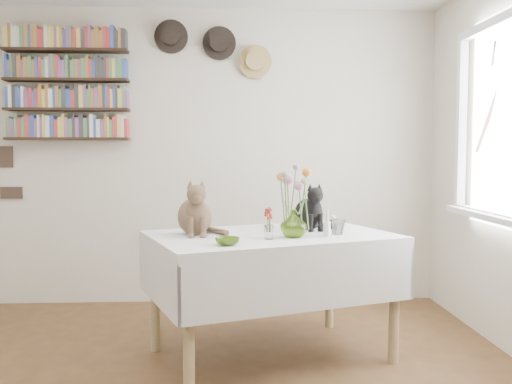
{
  "coord_description": "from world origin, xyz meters",
  "views": [
    {
      "loc": [
        0.21,
        -2.64,
        1.29
      ],
      "look_at": [
        0.38,
        0.78,
        1.05
      ],
      "focal_mm": 40.0,
      "sensor_mm": 36.0,
      "label": 1
    }
  ],
  "objects": [
    {
      "name": "candlestick",
      "position": [
        0.81,
        0.75,
        0.83
      ],
      "size": [
        0.04,
        0.04,
        0.16
      ],
      "color": "white",
      "rests_on": "dining_table"
    },
    {
      "name": "wall_art_plaques",
      "position": [
        -1.63,
        2.23,
        1.12
      ],
      "size": [
        0.21,
        0.02,
        0.44
      ],
      "color": "#38281E",
      "rests_on": "room"
    },
    {
      "name": "green_bowl",
      "position": [
        0.21,
        0.45,
        0.8
      ],
      "size": [
        0.14,
        0.14,
        0.04
      ],
      "primitive_type": "imported",
      "rotation": [
        0.0,
        0.0,
        0.06
      ],
      "color": "#8BAF35",
      "rests_on": "dining_table"
    },
    {
      "name": "wall_hats",
      "position": [
        0.12,
        2.19,
        2.17
      ],
      "size": [
        0.98,
        0.09,
        0.48
      ],
      "color": "black",
      "rests_on": "room"
    },
    {
      "name": "flower_vase",
      "position": [
        0.61,
        0.72,
        0.86
      ],
      "size": [
        0.21,
        0.21,
        0.17
      ],
      "primitive_type": "imported",
      "rotation": [
        0.0,
        0.0,
        0.4
      ],
      "color": "#8BAF35",
      "rests_on": "dining_table"
    },
    {
      "name": "bookshelf_unit",
      "position": [
        -1.1,
        2.16,
        1.84
      ],
      "size": [
        1.0,
        0.16,
        0.91
      ],
      "color": "black",
      "rests_on": "room"
    },
    {
      "name": "porcelain_figurine",
      "position": [
        0.91,
        1.08,
        0.82
      ],
      "size": [
        0.05,
        0.05,
        0.09
      ],
      "color": "white",
      "rests_on": "dining_table"
    },
    {
      "name": "window",
      "position": [
        1.97,
        0.8,
        1.4
      ],
      "size": [
        0.12,
        1.52,
        1.32
      ],
      "color": "white",
      "rests_on": "room"
    },
    {
      "name": "dining_table",
      "position": [
        0.48,
        0.88,
        0.59
      ],
      "size": [
        1.69,
        1.38,
        0.78
      ],
      "color": "white",
      "rests_on": "room"
    },
    {
      "name": "room",
      "position": [
        0.0,
        0.0,
        1.25
      ],
      "size": [
        4.08,
        4.58,
        2.58
      ],
      "color": "brown",
      "rests_on": "ground"
    },
    {
      "name": "flower_bouquet",
      "position": [
        0.61,
        0.73,
        1.12
      ],
      "size": [
        0.17,
        0.13,
        0.39
      ],
      "color": "#4C7233",
      "rests_on": "flower_vase"
    },
    {
      "name": "black_cat",
      "position": [
        0.75,
        1.08,
        0.94
      ],
      "size": [
        0.26,
        0.31,
        0.31
      ],
      "primitive_type": null,
      "rotation": [
        0.0,
        0.0,
        0.23
      ],
      "color": "black",
      "rests_on": "dining_table"
    },
    {
      "name": "tabby_cat",
      "position": [
        0.01,
        0.87,
        0.96
      ],
      "size": [
        0.27,
        0.33,
        0.35
      ],
      "primitive_type": null,
      "rotation": [
        0.0,
        0.0,
        0.15
      ],
      "color": "brown",
      "rests_on": "dining_table"
    },
    {
      "name": "berry_jar",
      "position": [
        0.45,
        0.67,
        0.87
      ],
      "size": [
        0.05,
        0.05,
        0.21
      ],
      "color": "white",
      "rests_on": "dining_table"
    },
    {
      "name": "drinking_glass",
      "position": [
        0.89,
        0.83,
        0.83
      ],
      "size": [
        0.1,
        0.1,
        0.09
      ],
      "primitive_type": "imported",
      "rotation": [
        0.0,
        0.0,
        -0.02
      ],
      "color": "white",
      "rests_on": "dining_table"
    }
  ]
}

